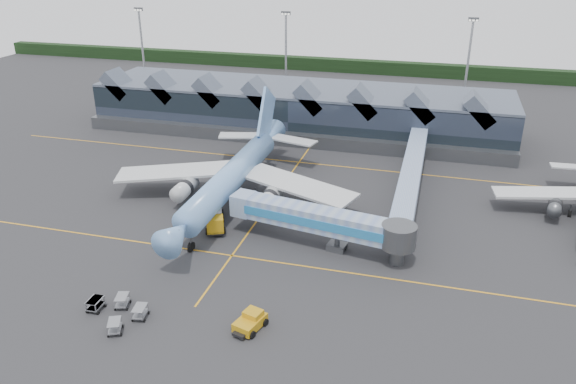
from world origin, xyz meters
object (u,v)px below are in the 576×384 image
(main_airliner, at_px, (235,174))
(pushback_tug, at_px, (250,321))
(fuel_truck, at_px, (214,213))
(jet_bridge, at_px, (330,223))

(main_airliner, xyz_separation_m, pushback_tug, (13.29, -31.06, -3.60))
(fuel_truck, bearing_deg, main_airliner, 66.37)
(main_airliner, height_order, fuel_truck, main_airliner)
(pushback_tug, bearing_deg, fuel_truck, 137.01)
(main_airliner, relative_size, fuel_truck, 5.04)
(jet_bridge, bearing_deg, fuel_truck, -178.35)
(main_airliner, bearing_deg, fuel_truck, -89.47)
(jet_bridge, bearing_deg, pushback_tug, -93.92)
(main_airliner, bearing_deg, jet_bridge, -32.97)
(main_airliner, xyz_separation_m, fuel_truck, (0.09, -9.12, -2.64))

